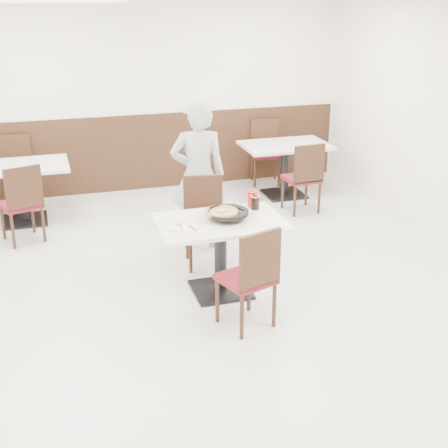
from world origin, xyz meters
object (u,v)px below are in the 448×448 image
object	(u,v)px
bg_chair_left_far	(16,172)
bg_chair_right_far	(266,153)
bg_table_right	(285,170)
pizza_pan	(227,215)
main_table	(221,257)
bg_chair_left_near	(20,203)
bg_table_left	(22,194)
bg_chair_right_near	(301,177)
chair_far	(205,224)
pizza	(221,213)
red_cup	(253,199)
cola_glass	(255,203)
chair_near	(246,276)
side_plate	(178,228)
diner_person	(198,176)

from	to	relation	value
bg_chair_left_far	bg_chair_right_far	bearing A→B (deg)	-177.13
bg_chair_left_far	bg_table_right	bearing A→B (deg)	173.33
bg_chair_right_far	pizza_pan	bearing A→B (deg)	75.85
main_table	bg_chair_left_near	world-z (taller)	bg_chair_left_near
bg_table_left	bg_chair_right_far	distance (m)	3.57
bg_table_right	bg_chair_right_near	distance (m)	0.69
chair_far	pizza	bearing A→B (deg)	97.52
pizza_pan	bg_chair_right_far	world-z (taller)	bg_chair_right_far
bg_table_left	bg_chair_right_far	xyz separation A→B (m)	(3.51, 0.64, 0.10)
red_cup	bg_chair_right_far	bearing A→B (deg)	67.11
chair_far	pizza_pan	distance (m)	0.71
cola_glass	bg_table_right	size ratio (longest dim) A/B	0.11
chair_far	cola_glass	xyz separation A→B (m)	(0.40, -0.44, 0.34)
pizza	pizza_pan	bearing A→B (deg)	-17.22
chair_near	bg_chair_left_far	distance (m)	4.36
pizza_pan	cola_glass	xyz separation A→B (m)	(0.35, 0.20, 0.02)
pizza	bg_chair_right_near	xyz separation A→B (m)	(1.66, 1.89, -0.34)
cola_glass	bg_table_left	world-z (taller)	cola_glass
cola_glass	bg_chair_left_near	distance (m)	2.87
bg_chair_left_far	chair_near	bearing A→B (deg)	119.59
side_plate	bg_chair_left_far	bearing A→B (deg)	114.14
bg_chair_left_near	bg_chair_right_far	distance (m)	3.74
diner_person	cola_glass	bearing A→B (deg)	117.72
bg_chair_left_near	pizza	bearing A→B (deg)	-64.16
chair_far	cola_glass	distance (m)	0.68
bg_chair_left_far	bg_chair_right_near	world-z (taller)	same
side_plate	main_table	bearing A→B (deg)	11.56
red_cup	bg_chair_right_far	xyz separation A→B (m)	(1.23, 2.91, -0.35)
pizza_pan	bg_chair_left_near	bearing A→B (deg)	135.44
bg_chair_right_near	red_cup	bearing A→B (deg)	-131.95
main_table	pizza_pan	world-z (taller)	pizza_pan
bg_table_left	bg_table_right	world-z (taller)	same
bg_table_left	pizza_pan	bearing A→B (deg)	-52.99
main_table	chair_near	world-z (taller)	chair_near
bg_table_right	cola_glass	bearing A→B (deg)	-118.47
pizza_pan	diner_person	xyz separation A→B (m)	(0.02, 1.17, 0.05)
cola_glass	bg_chair_left_far	bearing A→B (deg)	127.81
pizza	bg_chair_left_far	distance (m)	3.75
side_plate	red_cup	size ratio (longest dim) A/B	1.18
pizza_pan	side_plate	xyz separation A→B (m)	(-0.50, -0.10, -0.03)
diner_person	bg_chair_left_near	distance (m)	2.11
side_plate	bg_chair_left_near	size ratio (longest dim) A/B	0.20
chair_far	bg_chair_right_far	distance (m)	3.04
bg_chair_left_near	bg_table_right	distance (m)	3.64
pizza	bg_chair_right_near	distance (m)	2.54
pizza_pan	bg_chair_left_near	xyz separation A→B (m)	(-1.93, 1.90, -0.32)
chair_near	pizza	size ratio (longest dim) A/B	3.04
main_table	chair_far	world-z (taller)	chair_far
chair_near	diner_person	world-z (taller)	diner_person
pizza	bg_chair_right_far	distance (m)	3.59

